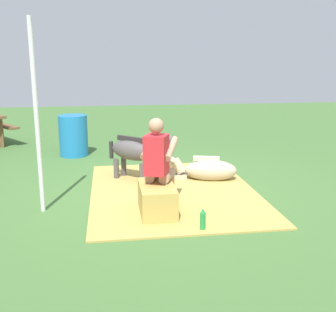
% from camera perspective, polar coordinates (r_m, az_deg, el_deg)
% --- Properties ---
extents(ground_plane, '(24.00, 24.00, 0.00)m').
position_cam_1_polar(ground_plane, '(6.54, -1.17, -4.71)').
color(ground_plane, '#426B33').
extents(hay_patch, '(3.33, 2.53, 0.02)m').
position_cam_1_polar(hay_patch, '(6.43, 0.71, -4.91)').
color(hay_patch, tan).
rests_on(hay_patch, ground).
extents(hay_bale, '(0.77, 0.45, 0.41)m').
position_cam_1_polar(hay_bale, '(5.48, -1.53, -6.10)').
color(hay_bale, tan).
rests_on(hay_bale, ground).
extents(person_seated, '(0.72, 0.57, 1.29)m').
position_cam_1_polar(person_seated, '(5.48, -1.33, -0.68)').
color(person_seated, tan).
rests_on(person_seated, ground).
extents(pony_standing, '(1.03, 1.09, 0.89)m').
position_cam_1_polar(pony_standing, '(6.86, -4.40, 0.71)').
color(pony_standing, '#4C4747').
rests_on(pony_standing, ground).
extents(pony_lying, '(0.61, 1.36, 0.42)m').
position_cam_1_polar(pony_lying, '(7.01, 5.13, -1.89)').
color(pony_lying, tan).
rests_on(pony_lying, ground).
extents(soda_bottle, '(0.07, 0.07, 0.29)m').
position_cam_1_polar(soda_bottle, '(5.01, 4.84, -8.83)').
color(soda_bottle, '#268C3F').
rests_on(soda_bottle, ground).
extents(water_barrel, '(0.60, 0.60, 0.87)m').
position_cam_1_polar(water_barrel, '(8.95, -12.99, 2.78)').
color(water_barrel, '#1E72B2').
rests_on(water_barrel, ground).
extents(tent_pole_left, '(0.06, 0.06, 2.55)m').
position_cam_1_polar(tent_pole_left, '(5.61, -17.78, 4.99)').
color(tent_pole_left, silver).
rests_on(tent_pole_left, ground).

